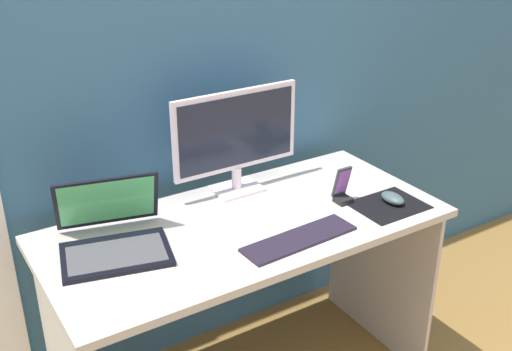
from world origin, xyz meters
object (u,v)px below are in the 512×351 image
monitor (236,137)px  phone_in_dock (342,190)px  mouse (393,198)px  laptop (113,236)px  keyboard_external (299,239)px

monitor → phone_in_dock: 0.43m
monitor → mouse: size_ratio=5.03×
laptop → phone_in_dock: size_ratio=2.89×
monitor → phone_in_dock: size_ratio=3.66×
mouse → phone_in_dock: 0.18m
monitor → mouse: (0.42, -0.39, -0.20)m
phone_in_dock → keyboard_external: bearing=-154.3°
monitor → laptop: 0.59m
mouse → phone_in_dock: bearing=143.1°
keyboard_external → phone_in_dock: (0.29, 0.14, 0.04)m
laptop → mouse: 0.99m
monitor → keyboard_external: (-0.01, -0.42, -0.21)m
mouse → laptop: bearing=165.5°
laptop → phone_in_dock: (0.82, -0.13, 0.00)m
mouse → phone_in_dock: (-0.15, 0.11, 0.03)m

